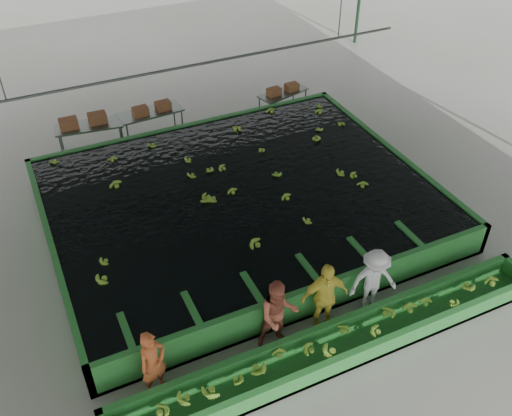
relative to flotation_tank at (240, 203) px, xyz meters
name	(u,v)px	position (x,y,z in m)	size (l,w,h in m)	color
ground	(264,249)	(0.00, -1.50, -0.45)	(80.00, 80.00, 0.00)	gray
shed_roof	(266,67)	(0.00, -1.50, 4.55)	(20.00, 22.00, 0.04)	slate
shed_posts	(265,169)	(0.00, -1.50, 2.05)	(20.00, 22.00, 5.00)	#1B3E23
flotation_tank	(240,203)	(0.00, 0.00, 0.00)	(10.00, 8.00, 0.90)	#28752E
tank_water	(240,192)	(0.00, 0.00, 0.40)	(9.70, 7.70, 0.00)	black
sorting_trough	(339,345)	(0.00, -5.10, -0.20)	(10.00, 1.00, 0.50)	#28752E
cableway_rail	(189,66)	(0.00, 3.50, 2.55)	(0.08, 0.08, 14.00)	#59605B
rail_hanger_right	(341,6)	(5.00, 3.50, 3.55)	(0.04, 0.04, 2.00)	#59605B
worker_a	(153,363)	(-3.73, -4.30, 0.35)	(0.59, 0.38, 1.60)	#BD572A
worker_b	(278,315)	(-1.05, -4.30, 0.43)	(0.86, 0.67, 1.76)	#A7523B
worker_c	(324,297)	(0.05, -4.30, 0.46)	(1.07, 0.44, 1.82)	yellow
worker_d	(374,281)	(1.32, -4.30, 0.40)	(1.09, 0.63, 1.69)	silver
packing_table_left	(91,138)	(-2.91, 5.14, 0.02)	(2.06, 0.82, 0.94)	#59605B
packing_table_mid	(152,124)	(-0.91, 5.14, 0.02)	(2.08, 0.83, 0.95)	#59605B
packing_table_right	(283,103)	(3.75, 4.75, -0.04)	(1.80, 0.72, 0.82)	#59605B
box_stack_left	(84,125)	(-3.04, 5.17, 0.49)	(1.45, 0.40, 0.31)	brown
box_stack_mid	(152,112)	(-0.86, 5.06, 0.50)	(1.26, 0.35, 0.27)	brown
box_stack_right	(283,93)	(3.72, 4.70, 0.37)	(1.19, 0.33, 0.26)	brown
floating_bananas	(228,176)	(0.00, 0.80, 0.40)	(8.32, 5.68, 0.11)	#7DB430
trough_bananas	(340,341)	(0.00, -5.10, -0.05)	(8.67, 0.58, 0.12)	#7DB430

